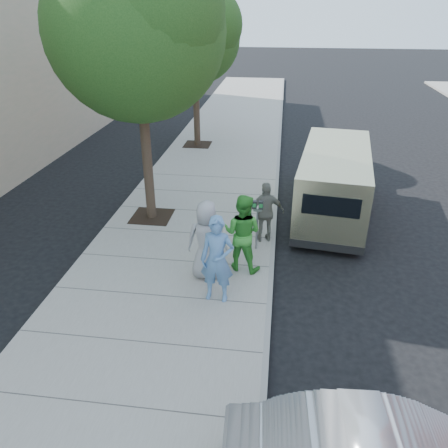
{
  "coord_description": "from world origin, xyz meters",
  "views": [
    {
      "loc": [
        1.46,
        -9.22,
        6.03
      ],
      "look_at": [
        0.2,
        0.33,
        1.1
      ],
      "focal_mm": 35.0,
      "sensor_mm": 36.0,
      "label": 1
    }
  ],
  "objects": [
    {
      "name": "tree_far",
      "position": [
        -2.25,
        10.0,
        4.88
      ],
      "size": [
        3.92,
        3.8,
        6.49
      ],
      "color": "black",
      "rests_on": "sidewalk"
    },
    {
      "name": "ground",
      "position": [
        0.0,
        0.0,
        0.0
      ],
      "size": [
        120.0,
        120.0,
        0.0
      ],
      "primitive_type": "plane",
      "color": "black",
      "rests_on": "ground"
    },
    {
      "name": "van",
      "position": [
        3.16,
        3.57,
        1.12
      ],
      "size": [
        2.56,
        5.87,
        2.11
      ],
      "rotation": [
        0.0,
        0.0,
        -0.13
      ],
      "color": "beige",
      "rests_on": "ground"
    },
    {
      "name": "parking_meter",
      "position": [
        1.0,
        0.87,
        1.15
      ],
      "size": [
        0.29,
        0.11,
        1.39
      ],
      "rotation": [
        0.0,
        0.0,
        -0.04
      ],
      "color": "gray",
      "rests_on": "sidewalk"
    },
    {
      "name": "person_officer",
      "position": [
        0.29,
        -1.42,
        1.15
      ],
      "size": [
        0.75,
        0.52,
        1.99
      ],
      "primitive_type": "imported",
      "rotation": [
        0.0,
        0.0,
        -0.06
      ],
      "color": "#5888BC",
      "rests_on": "sidewalk"
    },
    {
      "name": "sidewalk",
      "position": [
        -1.0,
        0.0,
        0.07
      ],
      "size": [
        5.0,
        60.0,
        0.15
      ],
      "primitive_type": "cube",
      "color": "gray",
      "rests_on": "ground"
    },
    {
      "name": "tree_near",
      "position": [
        -2.25,
        2.4,
        5.55
      ],
      "size": [
        4.62,
        4.6,
        7.53
      ],
      "color": "black",
      "rests_on": "sidewalk"
    },
    {
      "name": "person_green_shirt",
      "position": [
        0.7,
        -0.11,
        1.12
      ],
      "size": [
        1.1,
        0.95,
        1.95
      ],
      "primitive_type": "imported",
      "rotation": [
        0.0,
        0.0,
        2.9
      ],
      "color": "green",
      "rests_on": "sidewalk"
    },
    {
      "name": "person_gray_shirt",
      "position": [
        -0.07,
        -0.57,
        1.12
      ],
      "size": [
        0.99,
        0.68,
        1.94
      ],
      "primitive_type": "imported",
      "rotation": [
        0.0,
        0.0,
        3.22
      ],
      "color": "#9D9D9F",
      "rests_on": "sidewalk"
    },
    {
      "name": "curb_face",
      "position": [
        1.44,
        0.0,
        0.07
      ],
      "size": [
        0.12,
        60.0,
        0.16
      ],
      "primitive_type": "cube",
      "color": "gray",
      "rests_on": "ground"
    },
    {
      "name": "person_striped_polo",
      "position": [
        1.2,
        1.36,
        1.0
      ],
      "size": [
        1.06,
        0.63,
        1.69
      ],
      "primitive_type": "imported",
      "rotation": [
        0.0,
        0.0,
        3.38
      ],
      "color": "slate",
      "rests_on": "sidewalk"
    }
  ]
}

